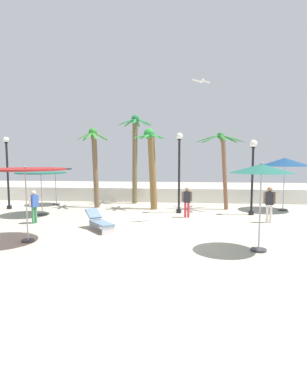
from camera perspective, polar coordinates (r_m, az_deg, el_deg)
name	(u,v)px	position (r m, az deg, el deg)	size (l,w,h in m)	color
ground_plane	(144,238)	(12.45, -1.67, -8.15)	(56.00, 56.00, 0.00)	#B2A893
boundary_wall	(163,195)	(22.14, 1.73, -0.58)	(25.20, 0.30, 0.95)	silver
patio_umbrella_0	(261,170)	(10.94, 18.44, 3.66)	(2.05, 2.05, 2.92)	#333338
patio_umbrella_1	(25,172)	(12.46, -21.64, 3.27)	(2.85, 2.85, 2.76)	#333338
patio_umbrella_2	(285,162)	(19.99, 22.10, 4.86)	(2.84, 2.84, 3.07)	#333338
patio_umbrella_3	(41,175)	(18.08, -19.20, 2.82)	(2.59, 2.59, 2.42)	#333338
patio_umbrella_4	(55,172)	(21.65, -16.88, 3.46)	(2.07, 2.07, 2.44)	#333338
palm_tree_0	(135,149)	(21.51, -3.25, 7.53)	(2.36, 2.36, 5.81)	brown
palm_tree_1	(151,159)	(19.06, -0.38, 5.75)	(2.00, 2.00, 4.74)	brown
palm_tree_2	(223,157)	(19.38, 12.09, 5.96)	(2.84, 2.83, 4.51)	brown
palm_tree_3	(95,158)	(20.04, -10.31, 5.83)	(1.92, 2.03, 4.82)	brown
lamp_post_0	(179,165)	(17.77, 4.54, 4.78)	(0.36, 0.36, 4.38)	black
lamp_post_1	(7,168)	(20.95, -24.30, 3.85)	(0.33, 0.33, 4.25)	black
lamp_post_2	(253,167)	(17.91, 17.04, 4.24)	(0.40, 0.40, 3.98)	black
lounge_chair_0	(99,221)	(13.88, -9.52, -5.04)	(1.60, 1.79, 0.83)	#B7B7BC
guest_0	(269,201)	(16.11, 19.72, -1.49)	(0.55, 0.29, 1.70)	silver
guest_1	(187,199)	(16.59, 5.90, -1.31)	(0.56, 0.26, 1.55)	#D8333F
guest_2	(34,204)	(16.03, -20.27, -1.93)	(0.35, 0.53, 1.54)	#3F8C59
seagull_0	(201,81)	(15.60, 8.41, 18.73)	(0.89, 0.57, 0.14)	white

